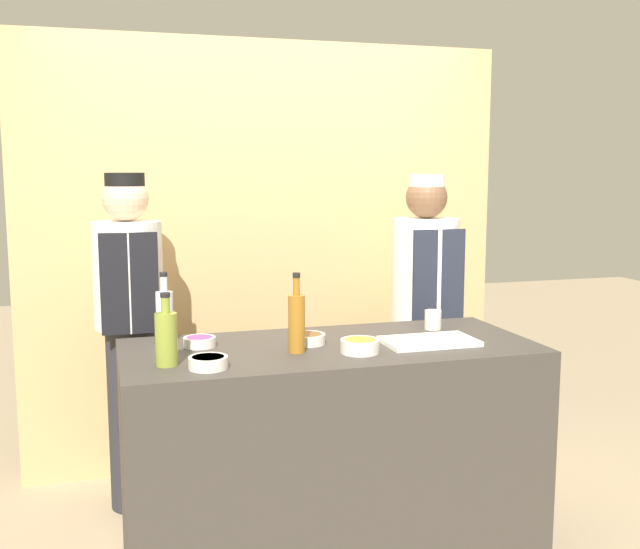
# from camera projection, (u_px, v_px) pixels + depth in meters

# --- Properties ---
(cabinet_wall) EXTENTS (2.74, 0.18, 2.40)m
(cabinet_wall) POSITION_uv_depth(u_px,v_px,m) (265.00, 256.00, 4.31)
(cabinet_wall) COLOR tan
(cabinet_wall) RESTS_ON ground_plane
(counter) EXTENTS (1.73, 0.76, 0.96)m
(counter) POSITION_uv_depth(u_px,v_px,m) (330.00, 454.00, 3.21)
(counter) COLOR #3D3833
(counter) RESTS_ON ground_plane
(sauce_bowl_brown) EXTENTS (0.15, 0.15, 0.04)m
(sauce_bowl_brown) POSITION_uv_depth(u_px,v_px,m) (307.00, 338.00, 3.17)
(sauce_bowl_brown) COLOR silver
(sauce_bowl_brown) RESTS_ON counter
(sauce_bowl_yellow) EXTENTS (0.16, 0.16, 0.06)m
(sauce_bowl_yellow) POSITION_uv_depth(u_px,v_px,m) (360.00, 345.00, 3.01)
(sauce_bowl_yellow) COLOR silver
(sauce_bowl_yellow) RESTS_ON counter
(sauce_bowl_purple) EXTENTS (0.13, 0.13, 0.04)m
(sauce_bowl_purple) POSITION_uv_depth(u_px,v_px,m) (200.00, 341.00, 3.11)
(sauce_bowl_purple) COLOR silver
(sauce_bowl_purple) RESTS_ON counter
(sauce_bowl_green) EXTENTS (0.15, 0.15, 0.05)m
(sauce_bowl_green) POSITION_uv_depth(u_px,v_px,m) (208.00, 362.00, 2.77)
(sauce_bowl_green) COLOR silver
(sauce_bowl_green) RESTS_ON counter
(cutting_board) EXTENTS (0.39, 0.24, 0.02)m
(cutting_board) POSITION_uv_depth(u_px,v_px,m) (429.00, 341.00, 3.17)
(cutting_board) COLOR white
(cutting_board) RESTS_ON counter
(bottle_clear) EXTENTS (0.07, 0.07, 0.30)m
(bottle_clear) POSITION_uv_depth(u_px,v_px,m) (165.00, 315.00, 3.19)
(bottle_clear) COLOR silver
(bottle_clear) RESTS_ON counter
(bottle_oil) EXTENTS (0.08, 0.08, 0.28)m
(bottle_oil) POSITION_uv_depth(u_px,v_px,m) (166.00, 337.00, 2.80)
(bottle_oil) COLOR olive
(bottle_oil) RESTS_ON counter
(bottle_amber) EXTENTS (0.07, 0.07, 0.33)m
(bottle_amber) POSITION_uv_depth(u_px,v_px,m) (297.00, 321.00, 3.00)
(bottle_amber) COLOR #9E661E
(bottle_amber) RESTS_ON counter
(cup_cream) EXTENTS (0.08, 0.08, 0.09)m
(cup_cream) POSITION_uv_depth(u_px,v_px,m) (433.00, 320.00, 3.45)
(cup_cream) COLOR silver
(cup_cream) RESTS_ON counter
(chef_left) EXTENTS (0.33, 0.33, 1.68)m
(chef_left) POSITION_uv_depth(u_px,v_px,m) (130.00, 327.00, 3.68)
(chef_left) COLOR #28282D
(chef_left) RESTS_ON ground_plane
(chef_right) EXTENTS (0.36, 0.36, 1.67)m
(chef_right) POSITION_uv_depth(u_px,v_px,m) (424.00, 314.00, 4.12)
(chef_right) COLOR #28282D
(chef_right) RESTS_ON ground_plane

